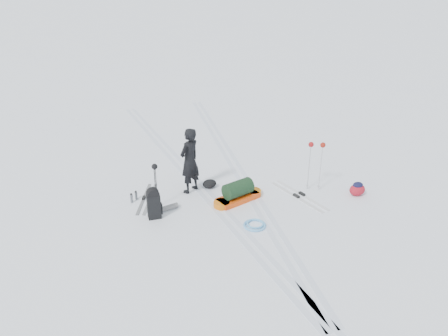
% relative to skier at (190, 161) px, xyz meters
% --- Properties ---
extents(ground, '(200.00, 200.00, 0.00)m').
position_rel_skier_xyz_m(ground, '(0.38, -0.86, -0.92)').
color(ground, white).
rests_on(ground, ground).
extents(snow_hill_backdrop, '(359.50, 192.00, 162.45)m').
position_rel_skier_xyz_m(snow_hill_backdrop, '(63.06, 83.16, -69.94)').
color(snow_hill_backdrop, white).
rests_on(snow_hill_backdrop, ground).
extents(ski_tracks, '(3.38, 17.97, 0.01)m').
position_rel_skier_xyz_m(ski_tracks, '(0.99, 0.01, -0.91)').
color(ski_tracks, silver).
rests_on(ski_tracks, ground).
extents(skier, '(0.80, 0.73, 1.83)m').
position_rel_skier_xyz_m(skier, '(0.00, 0.00, 0.00)').
color(skier, black).
rests_on(skier, ground).
extents(pulk_sled, '(1.55, 0.82, 0.57)m').
position_rel_skier_xyz_m(pulk_sled, '(1.01, -0.98, -0.70)').
color(pulk_sled, '#D7430C').
rests_on(pulk_sled, ground).
extents(expedition_rucksack, '(0.85, 0.49, 0.81)m').
position_rel_skier_xyz_m(expedition_rucksack, '(-1.19, -1.00, -0.54)').
color(expedition_rucksack, black).
rests_on(expedition_rucksack, ground).
extents(ski_poles_black, '(0.15, 0.18, 1.21)m').
position_rel_skier_xyz_m(ski_poles_black, '(-1.06, -0.51, 0.08)').
color(ski_poles_black, black).
rests_on(ski_poles_black, ground).
extents(ski_poles_silver, '(0.42, 0.28, 1.41)m').
position_rel_skier_xyz_m(ski_poles_silver, '(3.20, -1.13, 0.27)').
color(ski_poles_silver, '#B2B6BA').
rests_on(ski_poles_silver, ground).
extents(touring_skis_grey, '(0.89, 1.65, 0.06)m').
position_rel_skier_xyz_m(touring_skis_grey, '(-1.23, -0.02, -0.90)').
color(touring_skis_grey, '#999CA2').
rests_on(touring_skis_grey, ground).
extents(touring_skis_white, '(0.73, 2.04, 0.07)m').
position_rel_skier_xyz_m(touring_skis_white, '(2.65, -1.35, -0.90)').
color(touring_skis_white, silver).
rests_on(touring_skis_white, ground).
extents(rope_coil, '(0.67, 0.67, 0.07)m').
position_rel_skier_xyz_m(rope_coil, '(0.91, -2.26, -0.88)').
color(rope_coil, '#60AEEA').
rests_on(rope_coil, ground).
extents(small_daypack, '(0.56, 0.51, 0.38)m').
position_rel_skier_xyz_m(small_daypack, '(4.14, -1.85, -0.73)').
color(small_daypack, maroon).
rests_on(small_daypack, ground).
extents(thermos_pair, '(0.21, 0.20, 0.26)m').
position_rel_skier_xyz_m(thermos_pair, '(-1.57, 0.00, -0.79)').
color(thermos_pair, slate).
rests_on(thermos_pair, ground).
extents(stuff_sack, '(0.46, 0.38, 0.25)m').
position_rel_skier_xyz_m(stuff_sack, '(0.55, -0.01, -0.79)').
color(stuff_sack, black).
rests_on(stuff_sack, ground).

